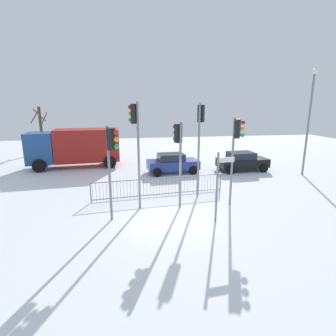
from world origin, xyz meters
TOP-DOWN VIEW (x-y plane):
  - ground_plane at (0.00, 0.00)m, footprint 60.00×60.00m
  - traffic_light_foreground_right at (-2.44, 0.42)m, footprint 0.51×0.42m
  - traffic_light_rear_left at (2.16, 2.92)m, footprint 0.46×0.47m
  - traffic_light_rear_right at (0.67, 1.50)m, footprint 0.42×0.51m
  - traffic_light_mid_left at (-1.34, 1.71)m, footprint 0.48×0.45m
  - traffic_light_mid_right at (3.49, 1.25)m, footprint 0.49×0.44m
  - direction_sign_post at (2.00, -0.50)m, footprint 0.79×0.12m
  - pedestrian_guard_railing at (-0.02, 3.22)m, footprint 7.47×0.78m
  - car_blue_trailing at (1.65, 8.26)m, footprint 3.89×2.11m
  - car_black_far at (7.11, 8.00)m, footprint 3.87×2.06m
  - delivery_truck at (-5.78, 11.51)m, footprint 7.23×3.23m
  - street_lamp at (10.98, 6.07)m, footprint 0.36×0.36m
  - bare_tree_left at (-10.51, 19.38)m, footprint 1.69×1.61m

SIDE VIEW (x-z plane):
  - ground_plane at x=0.00m, z-range 0.00..0.00m
  - pedestrian_guard_railing at x=-0.02m, z-range 0.02..1.09m
  - car_blue_trailing at x=1.65m, z-range 0.03..1.50m
  - car_black_far at x=7.11m, z-range 0.03..1.50m
  - delivery_truck at x=-5.78m, z-range 0.19..3.29m
  - direction_sign_post at x=2.00m, z-range 0.19..3.31m
  - bare_tree_left at x=-10.51m, z-range 0.15..4.98m
  - traffic_light_foreground_right at x=-2.44m, z-range 0.98..5.16m
  - traffic_light_rear_right at x=0.67m, z-range 0.99..5.25m
  - traffic_light_mid_right at x=3.49m, z-range 1.04..5.49m
  - traffic_light_rear_left at x=2.16m, z-range 1.18..6.30m
  - traffic_light_mid_left at x=-1.34m, z-range 1.19..6.35m
  - street_lamp at x=10.98m, z-range 0.77..8.17m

